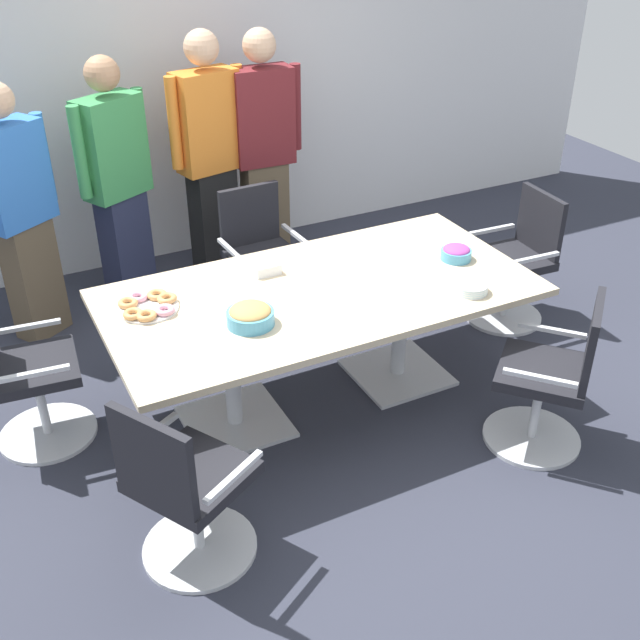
# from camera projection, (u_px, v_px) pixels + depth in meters

# --- Properties ---
(ground_plane) EXTENTS (10.00, 10.00, 0.01)m
(ground_plane) POSITION_uv_depth(u_px,v_px,m) (320.00, 398.00, 4.68)
(ground_plane) COLOR #2D303D
(back_wall) EXTENTS (8.00, 0.10, 2.80)m
(back_wall) POSITION_uv_depth(u_px,v_px,m) (176.00, 77.00, 5.79)
(back_wall) COLOR white
(back_wall) RESTS_ON ground
(conference_table) EXTENTS (2.40, 1.20, 0.75)m
(conference_table) POSITION_uv_depth(u_px,v_px,m) (320.00, 309.00, 4.35)
(conference_table) COLOR #CCB793
(conference_table) RESTS_ON ground
(office_chair_0) EXTENTS (0.76, 0.76, 0.91)m
(office_chair_0) POSITION_uv_depth(u_px,v_px,m) (552.00, 382.00, 4.12)
(office_chair_0) COLOR silver
(office_chair_0) RESTS_ON ground
(office_chair_1) EXTENTS (0.57, 0.57, 0.91)m
(office_chair_1) POSITION_uv_depth(u_px,v_px,m) (516.00, 265.00, 5.31)
(office_chair_1) COLOR silver
(office_chair_1) RESTS_ON ground
(office_chair_2) EXTENTS (0.56, 0.56, 0.91)m
(office_chair_2) POSITION_uv_depth(u_px,v_px,m) (261.00, 262.00, 5.35)
(office_chair_2) COLOR silver
(office_chair_2) RESTS_ON ground
(office_chair_3) EXTENTS (0.59, 0.59, 0.91)m
(office_chair_3) POSITION_uv_depth(u_px,v_px,m) (25.00, 378.00, 4.15)
(office_chair_3) COLOR silver
(office_chair_3) RESTS_ON ground
(office_chair_4) EXTENTS (0.74, 0.74, 0.91)m
(office_chair_4) POSITION_uv_depth(u_px,v_px,m) (185.00, 492.00, 3.40)
(office_chair_4) COLOR silver
(office_chair_4) RESTS_ON ground
(person_standing_0) EXTENTS (0.56, 0.42, 1.70)m
(person_standing_0) POSITION_uv_depth(u_px,v_px,m) (20.00, 212.00, 4.88)
(person_standing_0) COLOR brown
(person_standing_0) RESTS_ON ground
(person_standing_1) EXTENTS (0.58, 0.40, 1.77)m
(person_standing_1) POSITION_uv_depth(u_px,v_px,m) (117.00, 183.00, 5.22)
(person_standing_1) COLOR #232842
(person_standing_1) RESTS_ON ground
(person_standing_2) EXTENTS (0.61, 0.31, 1.86)m
(person_standing_2) POSITION_uv_depth(u_px,v_px,m) (210.00, 157.00, 5.51)
(person_standing_2) COLOR black
(person_standing_2) RESTS_ON ground
(person_standing_3) EXTENTS (0.61, 0.24, 1.83)m
(person_standing_3) POSITION_uv_depth(u_px,v_px,m) (263.00, 151.00, 5.67)
(person_standing_3) COLOR brown
(person_standing_3) RESTS_ON ground
(snack_bowl_candy_mix) EXTENTS (0.18, 0.18, 0.09)m
(snack_bowl_candy_mix) POSITION_uv_depth(u_px,v_px,m) (456.00, 253.00, 4.59)
(snack_bowl_candy_mix) COLOR #4C9EC6
(snack_bowl_candy_mix) RESTS_ON conference_table
(snack_bowl_cookies) EXTENTS (0.25, 0.25, 0.11)m
(snack_bowl_cookies) POSITION_uv_depth(u_px,v_px,m) (250.00, 315.00, 3.94)
(snack_bowl_cookies) COLOR #4C9EC6
(snack_bowl_cookies) RESTS_ON conference_table
(donut_platter) EXTENTS (0.33, 0.32, 0.04)m
(donut_platter) POSITION_uv_depth(u_px,v_px,m) (148.00, 306.00, 4.09)
(donut_platter) COLOR white
(donut_platter) RESTS_ON conference_table
(plate_stack) EXTENTS (0.18, 0.18, 0.05)m
(plate_stack) POSITION_uv_depth(u_px,v_px,m) (471.00, 288.00, 4.25)
(plate_stack) COLOR white
(plate_stack) RESTS_ON conference_table
(napkin_pile) EXTENTS (0.15, 0.15, 0.06)m
(napkin_pile) POSITION_uv_depth(u_px,v_px,m) (265.00, 267.00, 4.45)
(napkin_pile) COLOR white
(napkin_pile) RESTS_ON conference_table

